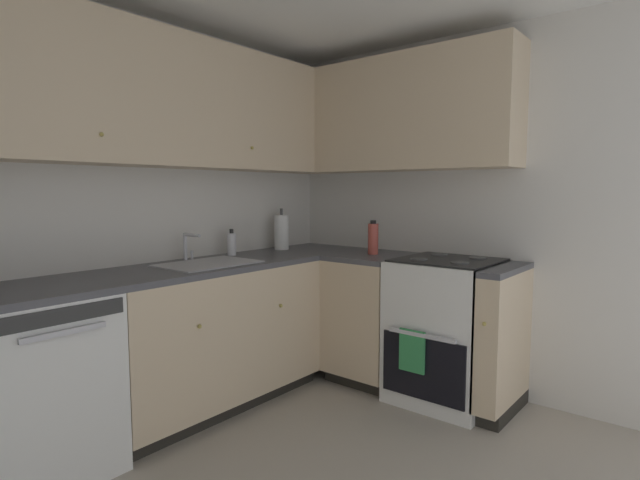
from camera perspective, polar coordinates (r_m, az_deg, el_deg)
name	(u,v)px	position (r m, az deg, el deg)	size (l,w,h in m)	color
wall_back	(112,218)	(3.19, -22.60, 2.36)	(3.63, 0.05, 2.41)	silver
wall_right	(483,214)	(3.54, 18.08, 2.79)	(0.05, 3.12, 2.41)	silver
dishwasher	(38,386)	(2.81, -29.51, -14.30)	(0.60, 0.63, 0.88)	white
lower_cabinets_back	(210,337)	(3.29, -12.38, -10.72)	(1.44, 0.62, 0.88)	beige
countertop_back	(209,266)	(3.19, -12.56, -2.90)	(2.65, 0.60, 0.04)	#4C4C51
lower_cabinets_right	(399,324)	(3.56, 9.00, -9.44)	(0.62, 1.26, 0.88)	beige
countertop_right	(400,259)	(3.46, 9.09, -2.18)	(0.60, 1.26, 0.03)	#4C4C51
oven_range	(447,329)	(3.41, 14.25, -9.83)	(0.68, 0.62, 1.07)	white
upper_cabinets_back	(169,102)	(3.22, -16.86, 14.87)	(2.33, 0.34, 0.78)	beige
upper_cabinets_right	(391,116)	(3.68, 8.08, 13.87)	(0.32, 1.79, 0.78)	beige
sink	(208,271)	(3.16, -12.62, -3.42)	(0.58, 0.40, 0.10)	#B7B7BC
faucet	(188,244)	(3.30, -14.80, -0.44)	(0.07, 0.16, 0.18)	silver
soap_bottle	(232,244)	(3.53, -10.04, -0.44)	(0.06, 0.06, 0.18)	silver
paper_towel_roll	(282,232)	(3.84, -4.41, 0.90)	(0.11, 0.11, 0.32)	white
oil_bottle	(373,238)	(3.56, 6.08, 0.18)	(0.07, 0.07, 0.24)	#BF4C3F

